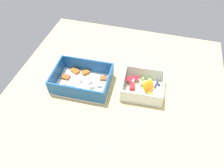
# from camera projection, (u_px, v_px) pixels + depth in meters

# --- Properties ---
(table_surface) EXTENTS (0.80, 0.80, 0.02)m
(table_surface) POSITION_uv_depth(u_px,v_px,m) (116.00, 91.00, 0.79)
(table_surface) COLOR tan
(table_surface) RESTS_ON ground
(pasta_container) EXTENTS (0.21, 0.16, 0.06)m
(pasta_container) POSITION_uv_depth(u_px,v_px,m) (82.00, 81.00, 0.78)
(pasta_container) COLOR white
(pasta_container) RESTS_ON table_surface
(fruit_bowl) EXTENTS (0.15, 0.14, 0.06)m
(fruit_bowl) POSITION_uv_depth(u_px,v_px,m) (143.00, 87.00, 0.76)
(fruit_bowl) COLOR silver
(fruit_bowl) RESTS_ON table_surface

